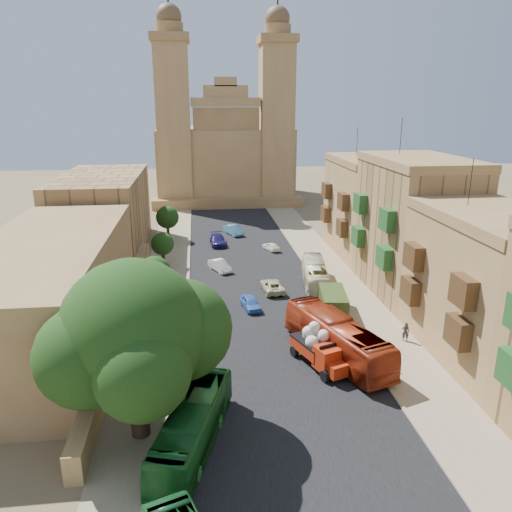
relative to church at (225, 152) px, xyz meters
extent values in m
plane|color=brown|center=(0.00, -78.61, -9.52)|extent=(260.00, 260.00, 0.00)
cube|color=black|center=(0.00, -48.61, -9.51)|extent=(14.00, 140.00, 0.01)
cube|color=#8C795C|center=(9.50, -48.61, -9.51)|extent=(5.00, 140.00, 0.01)
cube|color=#8C795C|center=(-9.50, -48.61, -9.51)|extent=(5.00, 140.00, 0.01)
cube|color=#8C795C|center=(7.00, -48.61, -9.46)|extent=(0.25, 140.00, 0.12)
cube|color=#8C795C|center=(-7.00, -48.61, -9.46)|extent=(0.25, 140.00, 0.12)
cube|color=olive|center=(16.00, -67.61, -4.27)|extent=(8.00, 14.00, 10.50)
cube|color=olive|center=(16.00, -67.61, 1.38)|extent=(8.20, 14.00, 0.80)
cylinder|color=black|center=(15.00, -64.81, 3.58)|extent=(0.06, 0.06, 3.60)
cube|color=#462E17|center=(11.55, -71.53, -5.53)|extent=(0.90, 2.20, 2.00)
cube|color=#462E17|center=(11.55, -63.69, -5.53)|extent=(0.90, 2.20, 2.00)
cube|color=#462E17|center=(11.55, -71.53, -2.59)|extent=(0.90, 2.20, 2.00)
cube|color=#462E17|center=(11.55, -63.69, -2.59)|extent=(0.90, 2.20, 2.00)
cube|color=#9F7848|center=(16.00, -53.61, -3.02)|extent=(8.00, 14.00, 13.00)
cube|color=olive|center=(16.00, -53.61, 3.88)|extent=(8.20, 14.00, 0.80)
cylinder|color=black|center=(15.00, -50.81, 6.08)|extent=(0.06, 0.06, 3.60)
cube|color=#215423|center=(11.55, -57.53, -4.58)|extent=(0.90, 2.20, 2.00)
cube|color=#215423|center=(11.55, -49.69, -4.58)|extent=(0.90, 2.20, 2.00)
cube|color=#215423|center=(11.55, -57.53, -0.94)|extent=(0.90, 2.20, 2.00)
cube|color=#215423|center=(11.55, -49.69, -0.94)|extent=(0.90, 2.20, 2.00)
cube|color=olive|center=(16.00, -39.61, -3.77)|extent=(8.00, 14.00, 11.50)
cube|color=olive|center=(16.00, -39.61, 2.38)|extent=(8.20, 14.00, 0.80)
cylinder|color=black|center=(15.00, -36.81, 4.58)|extent=(0.06, 0.06, 3.60)
cube|color=#462E17|center=(11.55, -43.53, -5.15)|extent=(0.90, 2.20, 2.00)
cube|color=#462E17|center=(11.55, -35.69, -5.15)|extent=(0.90, 2.20, 2.00)
cube|color=#462E17|center=(11.55, -43.53, -1.93)|extent=(0.90, 2.20, 2.00)
cube|color=#462E17|center=(11.55, -35.69, -1.93)|extent=(0.90, 2.20, 2.00)
cube|color=olive|center=(-12.50, -58.61, -8.62)|extent=(1.00, 40.00, 1.80)
cube|color=olive|center=(-18.00, -60.61, -5.32)|extent=(10.00, 28.00, 8.40)
cube|color=#9F7848|center=(-18.00, -34.61, -4.52)|extent=(10.00, 22.00, 10.00)
cube|color=olive|center=(0.00, 2.39, -2.52)|extent=(26.00, 20.00, 14.00)
cube|color=olive|center=(0.00, -8.11, -8.62)|extent=(28.00, 4.00, 1.80)
cube|color=olive|center=(0.00, -6.41, 0.48)|extent=(12.00, 2.00, 16.00)
cube|color=olive|center=(0.00, -6.41, 9.38)|extent=(12.60, 2.40, 1.60)
cube|color=olive|center=(0.00, -6.41, 11.08)|extent=(8.00, 2.00, 2.40)
cube|color=olive|center=(0.00, -6.41, 12.88)|extent=(4.00, 2.00, 1.60)
cube|color=olive|center=(-9.50, -5.11, 4.98)|extent=(6.00, 6.00, 29.00)
cube|color=olive|center=(-9.50, -5.11, 20.08)|extent=(6.80, 6.80, 1.40)
cylinder|color=olive|center=(-9.50, -5.11, 21.68)|extent=(4.80, 4.80, 1.80)
sphere|color=brown|center=(-9.50, -5.11, 23.48)|extent=(4.40, 4.40, 4.40)
cylinder|color=black|center=(-9.50, -5.11, 25.88)|extent=(0.28, 0.28, 1.80)
cube|color=olive|center=(9.50, -5.11, 4.98)|extent=(6.00, 6.00, 29.00)
cube|color=olive|center=(9.50, -5.11, 20.08)|extent=(6.80, 6.80, 1.40)
cylinder|color=olive|center=(9.50, -5.11, 21.68)|extent=(4.80, 4.80, 1.80)
sphere|color=brown|center=(9.50, -5.11, 23.48)|extent=(4.40, 4.40, 4.40)
cylinder|color=black|center=(9.50, -5.11, 25.88)|extent=(0.28, 0.28, 1.80)
cylinder|color=#322219|center=(-9.50, -74.61, -7.46)|extent=(1.08, 1.08, 4.11)
sphere|color=black|center=(-9.50, -74.61, -2.80)|extent=(8.23, 8.23, 8.23)
sphere|color=black|center=(-6.90, -73.31, -3.45)|extent=(6.06, 6.06, 6.06)
sphere|color=black|center=(-11.88, -75.59, -3.67)|extent=(5.63, 5.63, 5.63)
sphere|color=black|center=(-8.85, -77.21, -3.89)|extent=(5.20, 5.20, 5.20)
sphere|color=black|center=(-10.69, -72.23, -1.94)|extent=(4.76, 4.76, 4.76)
cylinder|color=#322219|center=(-10.00, -66.61, -8.30)|extent=(0.44, 0.44, 2.43)
sphere|color=black|center=(-10.00, -66.61, -5.85)|extent=(3.53, 3.53, 3.53)
cylinder|color=#322219|center=(-10.00, -54.61, -8.42)|extent=(0.44, 0.44, 2.20)
sphere|color=black|center=(-10.00, -54.61, -6.20)|extent=(3.20, 3.20, 3.20)
cylinder|color=#322219|center=(-10.00, -42.61, -8.58)|extent=(0.44, 0.44, 1.87)
sphere|color=black|center=(-10.00, -42.61, -6.69)|extent=(2.72, 2.72, 2.72)
cylinder|color=#322219|center=(-10.00, -30.61, -8.41)|extent=(0.44, 0.44, 2.22)
sphere|color=black|center=(-10.00, -30.61, -6.17)|extent=(3.23, 3.23, 3.23)
cube|color=#BA2A0E|center=(2.63, -67.09, -8.34)|extent=(3.11, 3.88, 0.84)
cube|color=black|center=(2.63, -67.09, -7.88)|extent=(3.17, 3.94, 0.11)
cube|color=#BA2A0E|center=(3.38, -69.11, -8.25)|extent=(2.40, 2.18, 1.69)
cube|color=#BA2A0E|center=(3.77, -70.16, -8.63)|extent=(1.88, 1.61, 0.94)
cube|color=black|center=(3.38, -69.11, -7.59)|extent=(1.70, 0.71, 0.84)
cylinder|color=black|center=(2.79, -70.22, -9.09)|extent=(0.60, 0.90, 0.84)
cylinder|color=black|center=(4.55, -69.57, -9.09)|extent=(0.60, 0.90, 0.84)
cylinder|color=black|center=(1.36, -66.36, -9.09)|extent=(0.60, 0.90, 0.84)
cylinder|color=black|center=(3.11, -65.71, -9.09)|extent=(0.60, 0.90, 0.84)
sphere|color=beige|center=(2.38, -67.78, -7.64)|extent=(1.03, 1.03, 1.03)
sphere|color=beige|center=(3.16, -67.19, -7.64)|extent=(1.03, 1.03, 1.03)
sphere|color=beige|center=(2.43, -66.56, -7.64)|extent=(1.03, 1.03, 1.03)
sphere|color=beige|center=(2.24, -67.13, -7.13)|extent=(0.94, 0.94, 0.94)
sphere|color=beige|center=(3.23, -67.76, -7.17)|extent=(0.94, 0.94, 0.94)
sphere|color=beige|center=(2.66, -67.17, -6.70)|extent=(0.84, 0.84, 0.84)
cube|color=#33471A|center=(6.50, -58.61, -8.45)|extent=(2.94, 5.40, 2.12)
cylinder|color=black|center=(5.25, -60.24, -9.09)|extent=(0.45, 0.89, 0.85)
cylinder|color=black|center=(7.24, -60.53, -9.09)|extent=(0.45, 0.89, 0.85)
cylinder|color=black|center=(5.76, -56.70, -9.09)|extent=(0.45, 0.89, 0.85)
cylinder|color=black|center=(7.75, -56.99, -9.09)|extent=(0.45, 0.89, 0.85)
imported|color=#165A1F|center=(-6.39, -76.10, -8.14)|extent=(5.05, 10.08, 2.74)
imported|color=#9E2D13|center=(4.56, -66.79, -7.91)|extent=(6.28, 11.80, 3.22)
imported|color=beige|center=(6.50, -51.29, -8.21)|extent=(3.51, 9.61, 2.62)
imported|color=#3970C3|center=(-1.00, -56.66, -8.92)|extent=(1.99, 3.67, 1.18)
imported|color=white|center=(-3.35, -45.05, -8.88)|extent=(2.81, 4.05, 1.26)
imported|color=beige|center=(1.73, -52.36, -8.91)|extent=(2.32, 4.47, 1.21)
imported|color=#191851|center=(-3.11, -33.95, -8.81)|extent=(2.24, 4.93, 1.40)
imported|color=white|center=(3.82, -37.41, -8.98)|extent=(2.30, 3.41, 1.08)
imported|color=teal|center=(-0.50, -28.57, -8.82)|extent=(2.88, 4.45, 1.39)
imported|color=#2C2630|center=(10.95, -64.83, -8.70)|extent=(0.70, 0.58, 1.63)
imported|color=#36353B|center=(7.50, -68.81, -8.57)|extent=(0.79, 1.20, 1.89)
camera|label=1|loc=(-5.70, -100.46, 9.37)|focal=35.00mm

